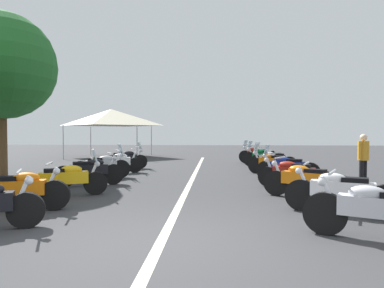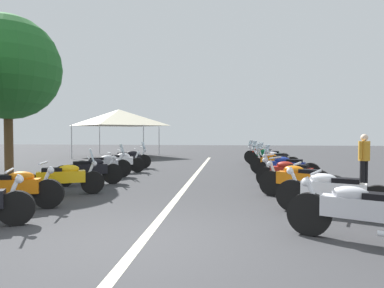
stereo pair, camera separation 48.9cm
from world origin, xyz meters
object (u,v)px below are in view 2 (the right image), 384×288
(bystander_0, at_px, (364,156))
(motorcycle_left_row_1, at_px, (13,188))
(motorcycle_right_row_1, at_px, (332,192))
(motorcycle_right_row_8, at_px, (262,155))
(motorcycle_left_row_6, at_px, (129,159))
(motorcycle_right_row_7, at_px, (268,157))
(motorcycle_left_row_3, at_px, (90,170))
(motorcycle_left_row_2, at_px, (63,178))
(motorcycle_right_row_3, at_px, (291,174))
(motorcycle_right_row_6, at_px, (275,160))
(motorcycle_right_row_0, at_px, (362,212))
(motorcycle_right_row_2, at_px, (300,181))
(motorcycle_right_row_4, at_px, (287,167))
(roadside_tree_1, at_px, (7,68))
(event_tent, at_px, (119,118))
(motorcycle_right_row_5, at_px, (274,163))
(motorcycle_left_row_4, at_px, (104,165))
(motorcycle_left_row_5, at_px, (119,162))

(bystander_0, bearing_deg, motorcycle_left_row_1, -106.71)
(motorcycle_right_row_1, bearing_deg, motorcycle_right_row_8, -65.83)
(motorcycle_left_row_6, xyz_separation_m, motorcycle_right_row_7, (1.64, -6.30, 0.01))
(motorcycle_left_row_3, relative_size, bystander_0, 1.21)
(motorcycle_left_row_2, height_order, motorcycle_right_row_3, motorcycle_left_row_2)
(motorcycle_right_row_6, distance_m, bystander_0, 4.66)
(motorcycle_right_row_8, bearing_deg, motorcycle_right_row_0, 119.32)
(motorcycle_left_row_3, distance_m, motorcycle_right_row_6, 7.85)
(motorcycle_right_row_3, bearing_deg, motorcycle_left_row_2, 44.67)
(motorcycle_right_row_2, relative_size, motorcycle_right_row_4, 0.96)
(roadside_tree_1, bearing_deg, motorcycle_left_row_1, -144.58)
(motorcycle_left_row_3, xyz_separation_m, motorcycle_right_row_4, (1.47, -6.17, 0.01))
(motorcycle_left_row_2, height_order, motorcycle_right_row_6, motorcycle_right_row_6)
(motorcycle_right_row_3, xyz_separation_m, motorcycle_right_row_8, (8.12, 0.05, 0.03))
(motorcycle_right_row_0, height_order, motorcycle_right_row_1, motorcycle_right_row_0)
(bystander_0, xyz_separation_m, roadside_tree_1, (1.48, 12.39, 3.17))
(motorcycle_right_row_0, distance_m, motorcycle_right_row_3, 4.78)
(motorcycle_right_row_6, relative_size, event_tent, 0.37)
(motorcycle_right_row_8, bearing_deg, event_tent, 3.45)
(motorcycle_right_row_0, xyz_separation_m, motorcycle_right_row_5, (8.19, 0.20, -0.01))
(motorcycle_left_row_3, height_order, event_tent, event_tent)
(motorcycle_left_row_4, height_order, motorcycle_left_row_5, motorcycle_left_row_4)
(motorcycle_left_row_6, bearing_deg, motorcycle_left_row_2, -114.62)
(motorcycle_right_row_4, xyz_separation_m, bystander_0, (-0.86, -2.11, 0.45))
(motorcycle_left_row_2, distance_m, motorcycle_right_row_5, 7.82)
(motorcycle_left_row_4, bearing_deg, motorcycle_left_row_3, -112.29)
(roadside_tree_1, bearing_deg, motorcycle_right_row_0, -124.03)
(motorcycle_right_row_1, distance_m, motorcycle_right_row_5, 6.50)
(motorcycle_right_row_5, height_order, event_tent, event_tent)
(motorcycle_left_row_5, relative_size, motorcycle_right_row_3, 1.05)
(motorcycle_left_row_2, bearing_deg, motorcycle_right_row_5, 13.78)
(motorcycle_left_row_3, bearing_deg, roadside_tree_1, 124.77)
(motorcycle_left_row_5, relative_size, bystander_0, 1.29)
(motorcycle_left_row_5, relative_size, motorcycle_right_row_1, 0.98)
(motorcycle_right_row_0, bearing_deg, motorcycle_right_row_1, -65.90)
(event_tent, bearing_deg, motorcycle_left_row_1, -169.36)
(motorcycle_left_row_6, distance_m, motorcycle_right_row_0, 11.54)
(motorcycle_left_row_1, distance_m, motorcycle_right_row_0, 6.58)
(motorcycle_left_row_4, distance_m, motorcycle_right_row_7, 7.88)
(roadside_tree_1, xyz_separation_m, event_tent, (10.16, -0.96, -1.44))
(motorcycle_left_row_4, height_order, motorcycle_right_row_4, same)
(motorcycle_left_row_6, height_order, motorcycle_right_row_7, motorcycle_right_row_7)
(motorcycle_right_row_8, distance_m, roadside_tree_1, 12.24)
(motorcycle_left_row_1, bearing_deg, motorcycle_right_row_8, 45.62)
(motorcycle_left_row_2, xyz_separation_m, motorcycle_left_row_6, (6.48, 0.22, 0.01))
(motorcycle_left_row_4, relative_size, bystander_0, 1.18)
(motorcycle_left_row_3, relative_size, motorcycle_right_row_6, 1.02)
(motorcycle_left_row_2, distance_m, motorcycle_left_row_3, 1.74)
(motorcycle_right_row_5, xyz_separation_m, event_tent, (8.93, 9.15, 2.19))
(motorcycle_left_row_4, relative_size, motorcycle_right_row_4, 0.93)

